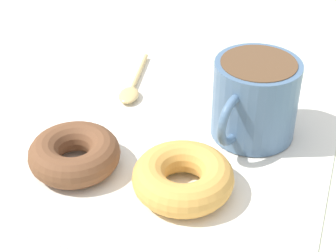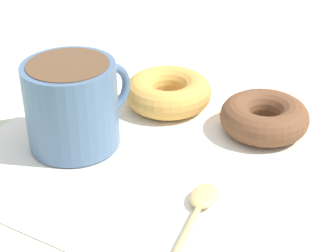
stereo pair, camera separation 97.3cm
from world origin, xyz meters
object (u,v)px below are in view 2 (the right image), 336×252
at_px(coffee_cup, 73,103).
at_px(donut_far, 168,92).
at_px(donut_near_cup, 264,117).
at_px(spoon, 198,207).

height_order(coffee_cup, donut_far, coffee_cup).
height_order(donut_near_cup, donut_far, same).
relative_size(coffee_cup, spoon, 1.00).
bearing_deg(donut_far, spoon, 126.58).
distance_m(donut_near_cup, donut_far, 0.12).
relative_size(donut_near_cup, donut_far, 0.95).
relative_size(donut_far, spoon, 0.80).
bearing_deg(spoon, donut_far, -53.42).
bearing_deg(coffee_cup, spoon, 166.19).
xyz_separation_m(coffee_cup, donut_near_cup, (-0.16, -0.11, -0.03)).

